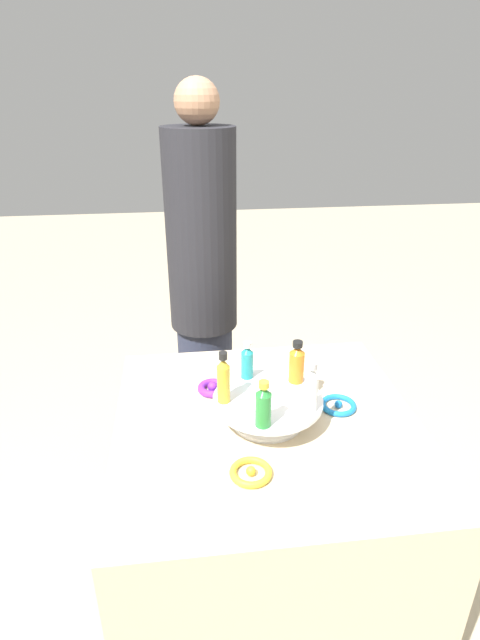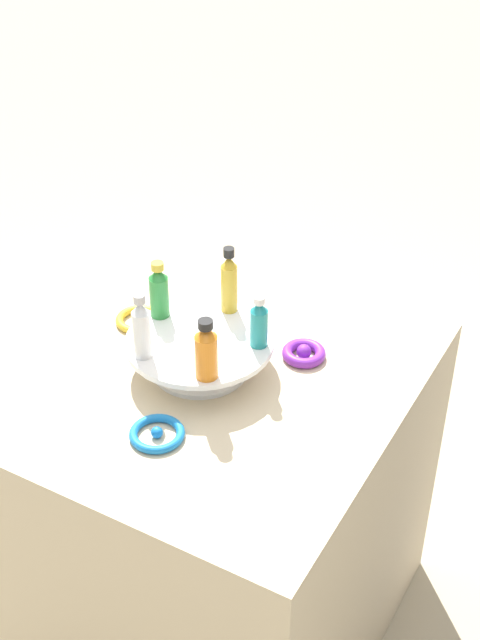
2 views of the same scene
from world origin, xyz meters
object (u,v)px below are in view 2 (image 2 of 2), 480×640
(bottle_green, at_px, (159,291))
(bottle_clear, at_px, (142,328))
(display_stand, at_px, (200,350))
(ribbon_bow_blue, at_px, (157,434))
(ribbon_bow_purple, at_px, (304,353))
(ribbon_bow_gold, at_px, (139,319))
(bottle_gold, at_px, (227,282))
(bottle_teal, at_px, (259,323))
(bottle_orange, at_px, (206,351))

(bottle_green, bearing_deg, bottle_clear, 110.19)
(display_stand, height_order, bottle_clear, bottle_clear)
(bottle_green, bearing_deg, display_stand, 164.19)
(ribbon_bow_blue, height_order, ribbon_bow_purple, ribbon_bow_purple)
(display_stand, distance_m, bottle_green, 0.15)
(ribbon_bow_gold, bearing_deg, display_stand, 159.75)
(bottle_gold, bearing_deg, bottle_green, 38.19)
(bottle_gold, bearing_deg, bottle_clear, 74.19)
(bottle_teal, distance_m, bottle_orange, 0.14)
(display_stand, xyz_separation_m, bottle_clear, (0.07, 0.10, 0.09))
(ribbon_bow_gold, bearing_deg, bottle_orange, 148.65)
(bottle_teal, xyz_separation_m, ribbon_bow_blue, (0.08, 0.26, -0.12))
(bottle_teal, bearing_deg, ribbon_bow_purple, -119.27)
(ribbon_bow_purple, bearing_deg, bottle_gold, 6.41)
(ribbon_bow_gold, relative_size, ribbon_bow_purple, 1.12)
(bottle_clear, bearing_deg, bottle_green, -69.81)
(bottle_orange, bearing_deg, ribbon_bow_gold, -31.35)
(bottle_teal, xyz_separation_m, ribbon_bow_gold, (0.32, -0.03, -0.12))
(bottle_teal, distance_m, ribbon_bow_purple, 0.16)
(bottle_teal, bearing_deg, ribbon_bow_blue, 73.52)
(bottle_clear, distance_m, ribbon_bow_gold, 0.26)
(bottle_gold, relative_size, bottle_orange, 1.17)
(display_stand, distance_m, ribbon_bow_purple, 0.22)
(bottle_green, height_order, ribbon_bow_purple, bottle_green)
(ribbon_bow_gold, distance_m, ribbon_bow_purple, 0.38)
(bottle_gold, distance_m, ribbon_bow_purple, 0.22)
(bottle_gold, relative_size, ribbon_bow_blue, 1.42)
(bottle_orange, relative_size, ribbon_bow_purple, 1.39)
(bottle_teal, height_order, ribbon_bow_gold, bottle_teal)
(bottle_green, height_order, ribbon_bow_gold, bottle_green)
(bottle_orange, bearing_deg, bottle_gold, -69.81)
(bottle_gold, xyz_separation_m, bottle_clear, (0.06, 0.22, -0.00))
(display_stand, bearing_deg, ribbon_bow_purple, -140.25)
(bottle_clear, xyz_separation_m, bottle_orange, (-0.14, -0.01, -0.01))
(bottle_clear, distance_m, bottle_orange, 0.14)
(bottle_green, bearing_deg, ribbon_bow_blue, 121.63)
(display_stand, distance_m, bottle_gold, 0.15)
(display_stand, height_order, ribbon_bow_gold, display_stand)
(bottle_gold, relative_size, bottle_clear, 1.05)
(bottle_gold, xyz_separation_m, ribbon_bow_blue, (-0.04, 0.33, -0.14))
(bottle_green, bearing_deg, bottle_gold, -141.81)
(bottle_green, xyz_separation_m, ribbon_bow_blue, (-0.15, 0.25, -0.13))
(ribbon_bow_gold, bearing_deg, ribbon_bow_blue, 129.75)
(bottle_orange, bearing_deg, bottle_teal, -105.81)
(bottle_teal, bearing_deg, bottle_gold, -33.81)
(display_stand, relative_size, bottle_clear, 2.12)
(ribbon_bow_gold, bearing_deg, bottle_gold, -167.44)
(bottle_teal, relative_size, bottle_orange, 0.89)
(bottle_green, bearing_deg, bottle_teal, -177.81)
(display_stand, height_order, ribbon_bow_blue, display_stand)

